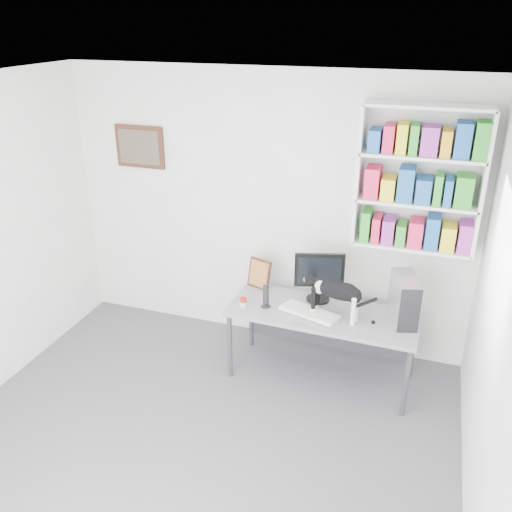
% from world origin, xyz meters
% --- Properties ---
extents(room, '(4.01, 4.01, 2.70)m').
position_xyz_m(room, '(0.00, 0.00, 1.35)').
color(room, '#504F54').
rests_on(room, ground).
extents(bookshelf, '(1.03, 0.28, 1.24)m').
position_xyz_m(bookshelf, '(1.40, 1.85, 1.85)').
color(bookshelf, silver).
rests_on(bookshelf, room).
extents(wall_art, '(0.52, 0.04, 0.42)m').
position_xyz_m(wall_art, '(-1.30, 1.97, 1.90)').
color(wall_art, '#452516').
rests_on(wall_art, room).
extents(desk, '(1.69, 0.70, 0.70)m').
position_xyz_m(desk, '(0.74, 1.41, 0.35)').
color(desk, gray).
rests_on(desk, room).
extents(monitor, '(0.49, 0.33, 0.48)m').
position_xyz_m(monitor, '(0.64, 1.61, 0.94)').
color(monitor, black).
rests_on(monitor, desk).
extents(keyboard, '(0.56, 0.34, 0.04)m').
position_xyz_m(keyboard, '(0.63, 1.33, 0.72)').
color(keyboard, silver).
rests_on(keyboard, desk).
extents(pc_tower, '(0.29, 0.44, 0.41)m').
position_xyz_m(pc_tower, '(1.41, 1.49, 0.90)').
color(pc_tower, '#BAB9BF').
rests_on(pc_tower, desk).
extents(speaker, '(0.13, 0.13, 0.22)m').
position_xyz_m(speaker, '(0.23, 1.34, 0.81)').
color(speaker, black).
rests_on(speaker, desk).
extents(leaning_print, '(0.26, 0.17, 0.30)m').
position_xyz_m(leaning_print, '(0.05, 1.69, 0.84)').
color(leaning_print, '#452516').
rests_on(leaning_print, desk).
extents(soup_can, '(0.07, 0.07, 0.09)m').
position_xyz_m(soup_can, '(0.03, 1.28, 0.74)').
color(soup_can, '#AF1B0F').
rests_on(soup_can, desk).
extents(cat, '(0.61, 0.27, 0.37)m').
position_xyz_m(cat, '(0.86, 1.34, 0.88)').
color(cat, black).
rests_on(cat, desk).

